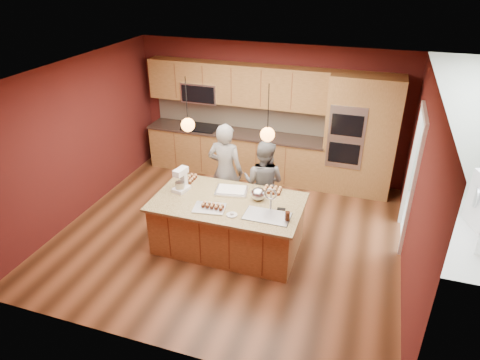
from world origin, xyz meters
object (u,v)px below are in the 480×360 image
(person_left, at_px, (225,171))
(mixing_bowl, at_px, (258,194))
(island, at_px, (229,224))
(stand_mixer, at_px, (181,181))
(person_right, at_px, (263,183))

(person_left, relative_size, mixing_bowl, 7.33)
(island, height_order, mixing_bowl, island)
(mixing_bowl, bearing_deg, person_left, 138.41)
(island, bearing_deg, mixing_bowl, 25.59)
(mixing_bowl, bearing_deg, island, -154.41)
(island, distance_m, mixing_bowl, 0.68)
(person_left, bearing_deg, stand_mixer, 62.95)
(person_right, xyz_separation_m, mixing_bowl, (0.11, -0.70, 0.18))
(stand_mixer, xyz_separation_m, mixing_bowl, (1.24, 0.10, -0.07))
(island, bearing_deg, person_left, 112.77)
(island, relative_size, person_left, 1.32)
(mixing_bowl, bearing_deg, stand_mixer, -175.29)
(person_left, xyz_separation_m, mixing_bowl, (0.79, -0.70, 0.07))
(person_right, distance_m, stand_mixer, 1.41)
(island, relative_size, stand_mixer, 6.07)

